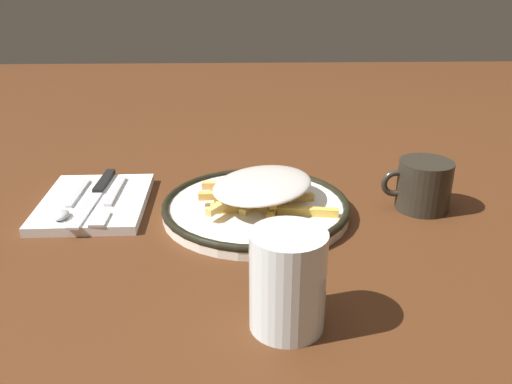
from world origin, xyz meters
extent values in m
plane|color=#4A2713|center=(0.00, 0.00, 0.00)|extent=(2.60, 2.60, 0.00)
cylinder|color=silver|center=(0.00, 0.00, 0.01)|extent=(0.27, 0.27, 0.02)
torus|color=black|center=(0.00, 0.00, 0.02)|extent=(0.28, 0.28, 0.01)
cube|color=gold|center=(0.00, -0.03, 0.02)|extent=(0.06, 0.04, 0.01)
cube|color=gold|center=(0.03, 0.02, 0.02)|extent=(0.07, 0.02, 0.01)
cube|color=#E2913E|center=(-0.01, 0.00, 0.02)|extent=(0.07, 0.01, 0.01)
cube|color=#F4C45F|center=(0.00, 0.00, 0.02)|extent=(0.05, 0.08, 0.01)
cube|color=gold|center=(0.00, 0.00, 0.04)|extent=(0.05, 0.08, 0.01)
cube|color=gold|center=(-0.07, 0.04, 0.02)|extent=(0.09, 0.02, 0.01)
cube|color=gold|center=(0.01, 0.00, 0.02)|extent=(0.06, 0.05, 0.01)
cube|color=#EFB452|center=(-0.05, -0.01, 0.02)|extent=(0.07, 0.02, 0.01)
cube|color=#ECB565|center=(0.05, -0.04, 0.03)|extent=(0.06, 0.01, 0.01)
cube|color=#E9BC60|center=(0.05, 0.03, 0.03)|extent=(0.05, 0.06, 0.01)
cube|color=#ECB74B|center=(-0.02, 0.06, 0.02)|extent=(0.03, 0.08, 0.01)
cube|color=#C88C3C|center=(0.00, 0.00, 0.02)|extent=(0.06, 0.07, 0.01)
cube|color=#C18931|center=(-0.02, 0.01, 0.04)|extent=(0.02, 0.08, 0.01)
cube|color=gold|center=(0.01, -0.05, 0.02)|extent=(0.04, 0.06, 0.01)
cube|color=gold|center=(0.06, -0.03, 0.02)|extent=(0.02, 0.08, 0.01)
cube|color=#E0A850|center=(0.05, 0.00, 0.03)|extent=(0.08, 0.02, 0.01)
cube|color=#DCB04F|center=(0.01, 0.01, 0.02)|extent=(0.08, 0.04, 0.01)
ellipsoid|color=beige|center=(-0.01, 0.00, 0.05)|extent=(0.20, 0.21, 0.02)
cube|color=#337029|center=(-0.02, 0.02, 0.05)|extent=(0.00, 0.00, 0.00)
cube|color=#25691D|center=(0.00, -0.01, 0.05)|extent=(0.00, 0.00, 0.00)
cube|color=#375835|center=(-0.03, 0.02, 0.05)|extent=(0.00, 0.00, 0.00)
cube|color=#2C591F|center=(-0.02, 0.01, 0.05)|extent=(0.00, 0.00, 0.00)
cube|color=#3A691E|center=(0.00, 0.05, 0.05)|extent=(0.00, 0.00, 0.00)
cube|color=white|center=(0.25, -0.04, 0.01)|extent=(0.16, 0.20, 0.01)
cube|color=silver|center=(0.22, -0.06, 0.02)|extent=(0.01, 0.11, 0.00)
cube|color=silver|center=(0.22, 0.04, 0.02)|extent=(0.02, 0.04, 0.00)
cube|color=black|center=(0.24, -0.10, 0.02)|extent=(0.02, 0.09, 0.01)
cube|color=silver|center=(0.25, 0.01, 0.02)|extent=(0.02, 0.12, 0.00)
cube|color=silver|center=(0.27, -0.05, 0.02)|extent=(0.01, 0.10, 0.00)
ellipsoid|color=silver|center=(0.28, 0.03, 0.02)|extent=(0.02, 0.03, 0.01)
cylinder|color=silver|center=(-0.02, 0.26, 0.05)|extent=(0.08, 0.08, 0.11)
cylinder|color=#29251C|center=(-0.25, -0.01, 0.04)|extent=(0.08, 0.08, 0.08)
torus|color=#29251C|center=(-0.21, -0.01, 0.04)|extent=(0.04, 0.01, 0.04)
camera|label=1|loc=(0.02, 0.72, 0.35)|focal=37.54mm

